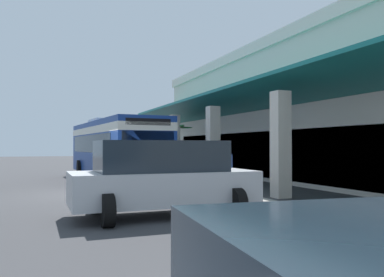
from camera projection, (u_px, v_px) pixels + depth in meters
The scene contains 7 objects.
ground at pixel (265, 186), 18.17m from camera, with size 120.00×120.00×0.00m, color #38383A.
curb_strip at pixel (188, 183), 19.02m from camera, with size 34.82×0.50×0.12m, color #9E998E.
plaza_building at pixel (347, 112), 22.60m from camera, with size 29.31×14.30×7.47m.
transit_bus at pixel (114, 146), 21.22m from camera, with size 11.36×3.34×3.34m.
parked_suv_silver at pixel (163, 177), 10.44m from camera, with size 2.71×4.80×1.97m.
pedestrian at pixel (222, 170), 13.41m from camera, with size 0.39×0.69×1.78m.
potted_palm at pixel (179, 163), 24.99m from camera, with size 1.59×1.74×3.17m.
Camera 1 is at (15.73, -1.76, 1.83)m, focal length 37.27 mm.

